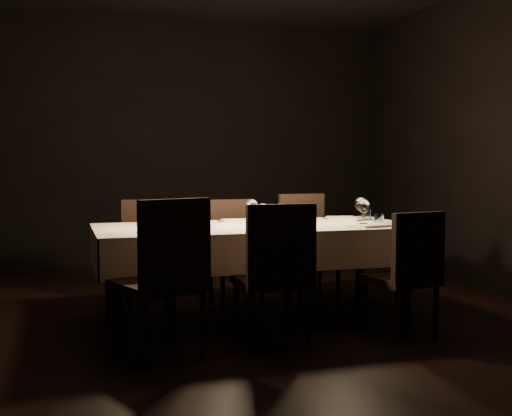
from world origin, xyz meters
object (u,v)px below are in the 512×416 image
object	(u,v)px
chair_far_left	(148,247)
chair_far_center	(233,245)
chair_far_right	(306,240)
chair_near_center	(276,269)
chair_near_right	(408,268)
chair_near_left	(165,272)
dining_table	(256,235)

from	to	relation	value
chair_far_left	chair_far_center	bearing A→B (deg)	-8.90
chair_far_center	chair_far_right	size ratio (longest dim) A/B	0.96
chair_far_left	chair_far_right	world-z (taller)	chair_far_right
chair_near_center	chair_near_right	distance (m)	0.99
chair_near_right	chair_far_left	size ratio (longest dim) A/B	0.99
chair_near_right	chair_far_center	bearing A→B (deg)	-70.09
chair_far_center	chair_far_right	xyz separation A→B (m)	(0.73, 0.03, 0.02)
chair_near_center	chair_far_right	distance (m)	1.76
chair_far_center	chair_far_left	bearing A→B (deg)	166.61
chair_near_right	chair_near_center	bearing A→B (deg)	-11.61
chair_near_left	chair_near_right	distance (m)	1.75
chair_far_right	chair_far_left	bearing A→B (deg)	172.28
chair_near_center	chair_near_right	size ratio (longest dim) A/B	1.08
chair_near_left	chair_far_center	bearing A→B (deg)	-140.36
chair_near_left	chair_near_right	world-z (taller)	chair_near_left
chair_near_center	chair_near_left	bearing A→B (deg)	2.90
dining_table	chair_far_right	size ratio (longest dim) A/B	2.62
dining_table	chair_near_center	bearing A→B (deg)	-97.61
chair_far_center	chair_far_right	world-z (taller)	chair_far_right
dining_table	chair_near_right	size ratio (longest dim) A/B	2.76
chair_far_center	dining_table	bearing A→B (deg)	-93.56
dining_table	chair_far_left	world-z (taller)	chair_far_left
dining_table	chair_near_left	distance (m)	1.21
chair_near_right	chair_far_center	world-z (taller)	chair_far_center
dining_table	chair_near_left	xyz separation A→B (m)	(-0.86, -0.83, -0.12)
chair_near_left	chair_near_center	world-z (taller)	chair_near_left
dining_table	chair_near_center	distance (m)	0.82
dining_table	chair_far_center	bearing A→B (deg)	89.69
chair_far_left	chair_far_right	size ratio (longest dim) A/B	0.96
chair_near_left	chair_far_center	world-z (taller)	chair_near_left
chair_near_center	chair_near_right	xyz separation A→B (m)	(0.99, -0.04, -0.04)
chair_far_center	chair_far_right	distance (m)	0.73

